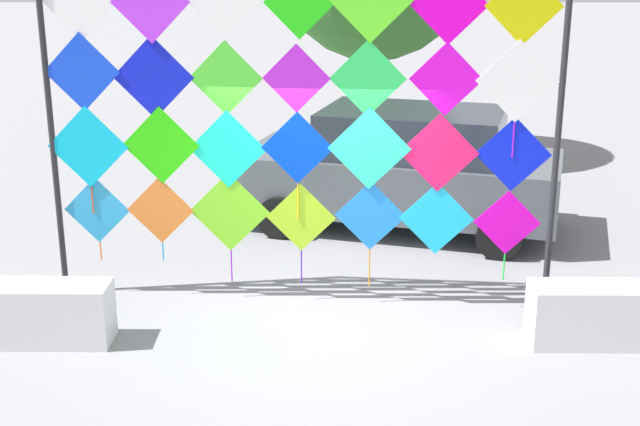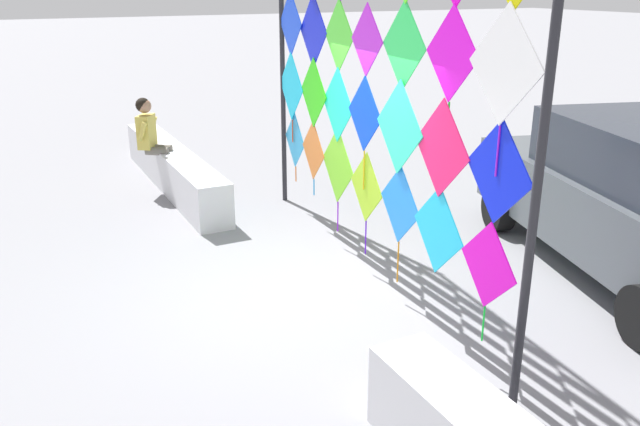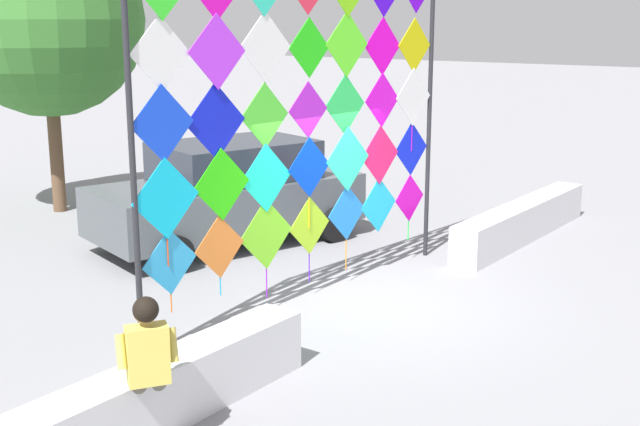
% 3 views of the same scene
% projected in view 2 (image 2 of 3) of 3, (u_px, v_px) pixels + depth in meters
% --- Properties ---
extents(ground, '(120.00, 120.00, 0.00)m').
position_uv_depth(ground, '(316.00, 291.00, 7.16)').
color(ground, gray).
extents(plaza_ledge_left, '(4.55, 0.49, 0.64)m').
position_uv_depth(plaza_ledge_left, '(173.00, 169.00, 10.65)').
color(plaza_ledge_left, silver).
rests_on(plaza_ledge_left, ground).
extents(kite_display_rack, '(5.71, 0.57, 4.75)m').
position_uv_depth(kite_display_rack, '(365.00, 28.00, 6.83)').
color(kite_display_rack, '#232328').
rests_on(kite_display_rack, ground).
extents(seated_vendor, '(0.66, 0.72, 1.49)m').
position_uv_depth(seated_vendor, '(153.00, 137.00, 10.32)').
color(seated_vendor, '#666056').
rests_on(seated_vendor, ground).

